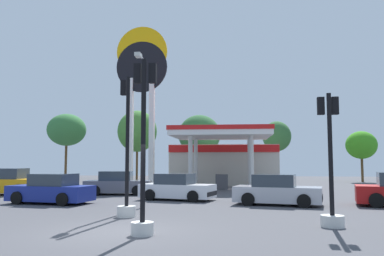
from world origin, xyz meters
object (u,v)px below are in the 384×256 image
at_px(traffic_signal_0, 331,181).
at_px(car_3, 118,184).
at_px(tree_2, 199,135).
at_px(tree_3, 277,137).
at_px(tree_0, 67,130).
at_px(corner_streetlamp, 143,116).
at_px(car_2, 4,183).
at_px(station_pole_sign, 142,83).
at_px(traffic_signal_2, 143,166).
at_px(car_5, 177,188).
at_px(traffic_signal_1, 126,176).
at_px(tree_1, 137,131).
at_px(car_1, 277,191).
at_px(car_0, 51,190).
at_px(tree_4, 361,145).

bearing_deg(traffic_signal_0, car_3, 133.15).
relative_size(tree_2, tree_3, 1.09).
distance_m(tree_0, corner_streetlamp, 28.34).
xyz_separation_m(car_2, corner_streetlamp, (10.15, -5.92, 3.31)).
bearing_deg(car_2, station_pole_sign, 53.62).
distance_m(traffic_signal_2, corner_streetlamp, 6.66).
bearing_deg(station_pole_sign, car_5, -66.69).
bearing_deg(corner_streetlamp, traffic_signal_1, -88.96).
distance_m(traffic_signal_1, tree_1, 29.36).
distance_m(station_pole_sign, car_5, 14.24).
bearing_deg(car_1, station_pole_sign, 127.37).
relative_size(car_1, traffic_signal_2, 0.86).
relative_size(station_pole_sign, traffic_signal_2, 2.71).
relative_size(station_pole_sign, traffic_signal_0, 3.19).
xyz_separation_m(car_5, corner_streetlamp, (-0.95, -3.83, 3.41)).
relative_size(car_2, traffic_signal_0, 1.10).
relative_size(car_3, traffic_signal_1, 0.80).
distance_m(tree_2, corner_streetlamp, 24.68).
xyz_separation_m(tree_1, tree_3, (15.38, 0.99, -0.64)).
distance_m(station_pole_sign, traffic_signal_0, 22.79).
height_order(car_0, corner_streetlamp, corner_streetlamp).
distance_m(car_0, car_5, 6.30).
relative_size(station_pole_sign, tree_4, 2.62).
bearing_deg(traffic_signal_2, traffic_signal_1, 113.06).
bearing_deg(tree_4, tree_3, 163.77).
relative_size(car_3, tree_4, 0.82).
relative_size(tree_2, corner_streetlamp, 1.05).
distance_m(car_5, traffic_signal_0, 10.03).
relative_size(car_0, tree_0, 0.58).
bearing_deg(car_0, tree_1, 94.70).
relative_size(traffic_signal_2, tree_1, 0.64).
xyz_separation_m(car_5, tree_0, (-15.46, 20.47, 4.90)).
relative_size(tree_0, corner_streetlamp, 1.09).
xyz_separation_m(car_3, tree_3, (11.73, 19.74, 4.13)).
xyz_separation_m(car_3, tree_2, (3.38, 17.84, 4.24)).
height_order(car_5, corner_streetlamp, corner_streetlamp).
xyz_separation_m(traffic_signal_2, tree_2, (-1.32, 30.79, 2.99)).
distance_m(car_1, corner_streetlamp, 7.15).
bearing_deg(car_1, tree_3, 84.09).
distance_m(traffic_signal_0, tree_1, 33.01).
bearing_deg(station_pole_sign, corner_streetlamp, -75.78).
bearing_deg(traffic_signal_2, car_5, 93.21).
bearing_deg(tree_2, traffic_signal_1, -90.30).
distance_m(tree_0, tree_2, 14.72).
height_order(car_1, traffic_signal_1, traffic_signal_1).
bearing_deg(tree_1, car_1, -61.48).
distance_m(car_1, traffic_signal_0, 6.20).
xyz_separation_m(station_pole_sign, traffic_signal_0, (10.77, -18.75, -7.20)).
bearing_deg(tree_3, traffic_signal_1, -106.17).
height_order(car_1, tree_3, tree_3).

